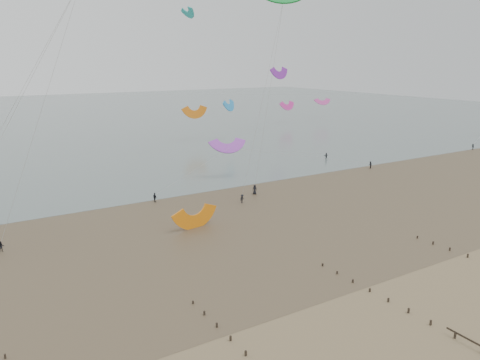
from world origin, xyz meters
The scene contains 5 objects.
ground centered at (0.00, 0.00, 0.00)m, with size 500.00×500.00×0.00m, color brown.
sea_and_shore centered at (-4.08, 34.40, 0.01)m, with size 500.00×665.00×0.03m.
kitesurfers centered at (25.52, 48.09, 0.84)m, with size 128.12×24.82×1.89m.
grounded_kite centered at (-3.46, 32.84, 0.00)m, with size 6.82×3.57×5.20m, color orange, non-canonical shape.
kites_airborne centered at (-11.54, 94.94, 20.12)m, with size 254.32×112.63×35.03m.
Camera 1 is at (-33.07, -28.78, 25.04)m, focal length 35.00 mm.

